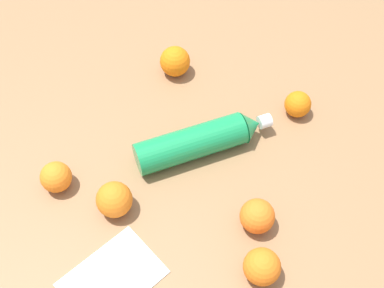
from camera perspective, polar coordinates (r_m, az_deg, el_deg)
The scene contains 9 objects.
ground_plane at distance 1.08m, azimuth -0.86°, elevation -2.20°, with size 2.40×2.40×0.00m, color olive.
water_bottle at distance 1.07m, azimuth 1.12°, elevation 0.35°, with size 0.25×0.27×0.07m.
orange_0 at distance 1.06m, azimuth -15.49°, elevation -3.71°, with size 0.07×0.07×0.07m, color orange.
orange_1 at distance 0.94m, azimuth 8.11°, elevation -13.90°, with size 0.07×0.07×0.07m, color orange.
orange_2 at distance 1.24m, azimuth -1.98°, elevation 9.56°, with size 0.08×0.08×0.08m, color orange.
orange_3 at distance 1.00m, azimuth -9.00°, elevation -6.38°, with size 0.07×0.07×0.07m, color orange.
orange_4 at distance 1.17m, azimuth 12.16°, elevation 4.53°, with size 0.06×0.06×0.06m, color orange.
orange_5 at distance 0.99m, azimuth 7.57°, elevation -8.29°, with size 0.07×0.07×0.07m, color orange.
folded_napkin at distance 0.97m, azimuth -9.12°, elevation -15.15°, with size 0.13×0.18×0.01m, color white.
Camera 1 is at (0.29, -0.53, 0.90)m, focal length 46.00 mm.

